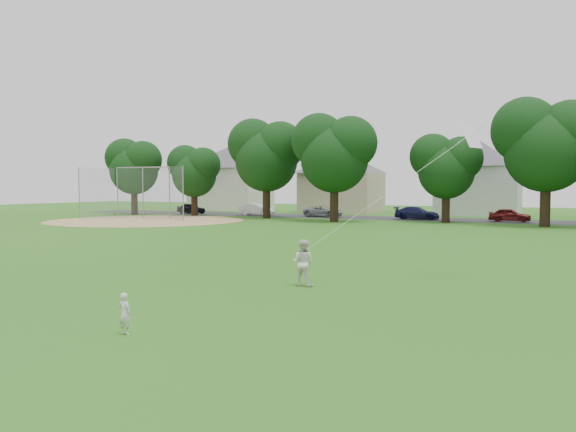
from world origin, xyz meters
The scene contains 10 objects.
ground centered at (0.00, 0.00, 0.00)m, with size 160.00×160.00×0.00m, color #2D6116.
street centered at (0.00, 42.00, 0.01)m, with size 90.00×7.00×0.01m, color #2D2D30.
dirt_infield centered at (-26.00, 28.00, 0.01)m, with size 18.00×18.00×0.02m, color #9E7F51.
toddler centered at (0.56, -3.38, 0.45)m, with size 0.33×0.22×0.90m, color silver.
older_boy centered at (1.46, 3.62, 0.74)m, with size 0.72×0.56×1.48m, color silver.
kite centered at (3.72, 5.28, 2.96)m, with size 2.67×2.22×6.78m.
baseball_backstop centered at (-28.35, 29.81, 2.51)m, with size 11.42×3.16×5.03m.
tree_row centered at (3.93, 35.66, 6.44)m, with size 80.57×9.12×11.28m.
parked_cars centered at (-3.51, 41.00, 0.61)m, with size 56.29×2.23×1.26m.
house_row centered at (-0.39, 52.00, 5.12)m, with size 77.28×13.72×10.54m.
Camera 1 is at (8.94, -12.34, 3.14)m, focal length 35.00 mm.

